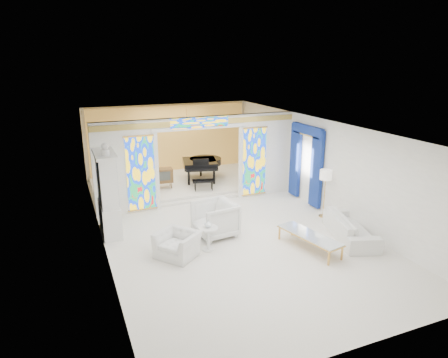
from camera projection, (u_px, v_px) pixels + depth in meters
name	position (u px, v px, depth m)	size (l,w,h in m)	color
floor	(222.00, 223.00, 12.23)	(12.00, 12.00, 0.00)	white
ceiling	(221.00, 126.00, 11.35)	(7.00, 12.00, 0.02)	white
wall_back	(169.00, 139.00, 17.10)	(7.00, 0.02, 3.00)	silver
wall_front	(359.00, 273.00, 6.48)	(7.00, 0.02, 3.00)	silver
wall_left	(99.00, 191.00, 10.52)	(0.02, 12.00, 3.00)	silver
wall_right	(320.00, 165.00, 13.07)	(0.02, 12.00, 3.00)	silver
partition_wall	(199.00, 156.00, 13.51)	(7.00, 0.22, 3.00)	silver
stained_glass_left	(141.00, 174.00, 12.78)	(0.90, 0.04, 2.40)	gold
stained_glass_right	(254.00, 162.00, 14.26)	(0.90, 0.04, 2.40)	gold
stained_glass_transom	(200.00, 123.00, 13.08)	(2.00, 0.04, 0.34)	gold
alcove_platform	(183.00, 183.00, 15.83)	(6.80, 3.80, 0.18)	white
gold_curtain_back	(170.00, 140.00, 16.99)	(6.70, 0.10, 2.90)	#E2AF4E
chandelier	(187.00, 121.00, 15.10)	(0.48, 0.48, 0.30)	gold
blue_drapes	(306.00, 158.00, 13.63)	(0.14, 1.85, 2.65)	navy
china_cabinet	(108.00, 194.00, 11.25)	(0.56, 1.46, 2.72)	white
armchair_left	(177.00, 244.00, 10.11)	(1.00, 0.87, 0.65)	white
armchair_right	(215.00, 219.00, 11.25)	(1.06, 1.09, 1.00)	white
sofa	(351.00, 227.00, 11.14)	(2.25, 0.88, 0.66)	white
side_table	(208.00, 235.00, 10.42)	(0.52, 0.52, 0.64)	white
vase	(208.00, 224.00, 10.33)	(0.20, 0.20, 0.20)	silver
coffee_table	(309.00, 236.00, 10.46)	(0.97, 1.98, 0.42)	silver
floor_lamp	(326.00, 177.00, 12.37)	(0.44, 0.44, 1.54)	gold
grand_piano	(202.00, 163.00, 15.87)	(1.89, 2.54, 0.98)	black
tv_console	(164.00, 175.00, 14.83)	(0.67, 0.49, 0.75)	brown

